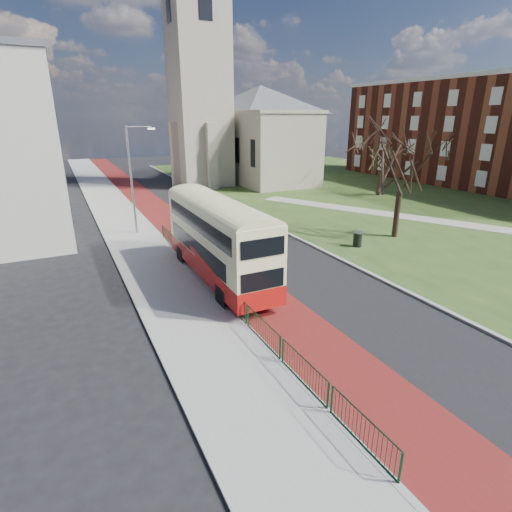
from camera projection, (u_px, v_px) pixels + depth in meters
ground at (315, 322)px, 18.02m from camera, size 160.00×160.00×0.00m
road_carriageway at (201, 220)px, 35.54m from camera, size 9.00×120.00×0.01m
bus_lane at (172, 223)px, 34.41m from camera, size 3.40×120.00×0.01m
pavement_west at (126, 228)px, 32.80m from camera, size 4.00×120.00×0.12m
kerb_west at (151, 225)px, 33.64m from camera, size 0.25×120.00×0.13m
kerb_east at (239, 210)px, 39.14m from camera, size 0.25×80.00×0.13m
grass_green at (392, 193)px, 47.48m from camera, size 40.00×80.00×0.04m
footpath at (441, 221)px, 34.82m from camera, size 18.84×32.82×0.03m
pedestrian_railing at (221, 290)px, 19.98m from camera, size 0.07×24.00×1.12m
gothic_church at (233, 79)px, 51.00m from camera, size 16.38×18.00×40.00m
brick_terrace at (495, 133)px, 49.40m from camera, size 10.30×44.30×13.50m
street_block_far at (4, 146)px, 42.35m from camera, size 10.30×16.30×11.50m
streetlamp at (133, 175)px, 29.88m from camera, size 2.13×0.18×8.00m
bus at (218, 236)px, 21.84m from camera, size 2.55×10.71×4.47m
winter_tree_near at (404, 154)px, 28.55m from camera, size 6.46×6.46×8.91m
winter_tree_far at (382, 150)px, 44.78m from camera, size 6.51×6.51×7.35m
litter_bin at (358, 239)px, 28.07m from camera, size 0.82×0.82×1.05m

